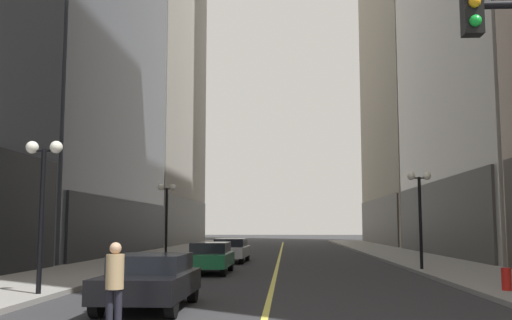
# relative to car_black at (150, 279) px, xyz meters

# --- Properties ---
(ground_plane) EXTENTS (200.00, 200.00, 0.00)m
(ground_plane) POSITION_rel_car_black_xyz_m (2.86, 26.19, -0.72)
(ground_plane) COLOR #2D2D30
(sidewalk_left) EXTENTS (4.50, 78.00, 0.15)m
(sidewalk_left) POSITION_rel_car_black_xyz_m (-5.39, 26.19, -0.64)
(sidewalk_left) COLOR gray
(sidewalk_left) RESTS_ON ground
(sidewalk_right) EXTENTS (4.50, 78.00, 0.15)m
(sidewalk_right) POSITION_rel_car_black_xyz_m (11.11, 26.19, -0.64)
(sidewalk_right) COLOR gray
(sidewalk_right) RESTS_ON ground
(lane_centre_stripe) EXTENTS (0.16, 70.00, 0.01)m
(lane_centre_stripe) POSITION_rel_car_black_xyz_m (2.86, 26.19, -0.71)
(lane_centre_stripe) COLOR #E5D64C
(lane_centre_stripe) RESTS_ON ground
(building_left_mid) EXTENTS (15.78, 24.00, 31.74)m
(building_left_mid) POSITION_rel_car_black_xyz_m (-15.43, 25.69, 15.10)
(building_left_mid) COLOR #4C515B
(building_left_mid) RESTS_ON ground
(building_left_far) EXTENTS (13.28, 26.00, 52.34)m
(building_left_far) POSITION_rel_car_black_xyz_m (-14.18, 51.19, 25.37)
(building_left_far) COLOR #A8A399
(building_left_far) RESTS_ON ground
(car_black) EXTENTS (1.93, 4.05, 1.32)m
(car_black) POSITION_rel_car_black_xyz_m (0.00, 0.00, 0.00)
(car_black) COLOR black
(car_black) RESTS_ON ground
(car_green) EXTENTS (1.72, 4.24, 1.32)m
(car_green) POSITION_rel_car_black_xyz_m (0.07, 10.91, -0.00)
(car_green) COLOR #196038
(car_green) RESTS_ON ground
(car_silver) EXTENTS (1.95, 4.79, 1.32)m
(car_silver) POSITION_rel_car_black_xyz_m (0.19, 18.85, 0.00)
(car_silver) COLOR #B7B7BC
(car_silver) RESTS_ON ground
(pedestrian_in_tan_trench) EXTENTS (0.36, 0.36, 1.71)m
(pedestrian_in_tan_trench) POSITION_rel_car_black_xyz_m (0.10, -3.35, 0.28)
(pedestrian_in_tan_trench) COLOR black
(pedestrian_in_tan_trench) RESTS_ON ground
(street_lamp_left_near) EXTENTS (1.06, 0.36, 4.43)m
(street_lamp_left_near) POSITION_rel_car_black_xyz_m (-3.54, 1.77, 2.54)
(street_lamp_left_near) COLOR black
(street_lamp_left_near) RESTS_ON ground
(street_lamp_left_far) EXTENTS (1.06, 0.36, 4.43)m
(street_lamp_left_far) POSITION_rel_car_black_xyz_m (-3.54, 19.00, 2.54)
(street_lamp_left_far) COLOR black
(street_lamp_left_far) RESTS_ON ground
(street_lamp_right_mid) EXTENTS (1.06, 0.36, 4.43)m
(street_lamp_right_mid) POSITION_rel_car_black_xyz_m (9.26, 11.98, 2.54)
(street_lamp_right_mid) COLOR black
(street_lamp_right_mid) RESTS_ON ground
(fire_hydrant_right) EXTENTS (0.28, 0.28, 0.80)m
(fire_hydrant_right) POSITION_rel_car_black_xyz_m (9.76, 3.32, -0.32)
(fire_hydrant_right) COLOR red
(fire_hydrant_right) RESTS_ON ground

